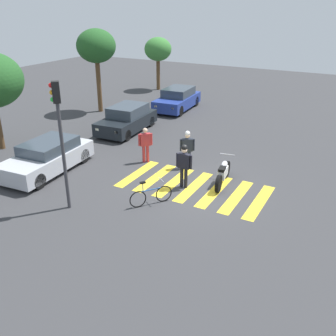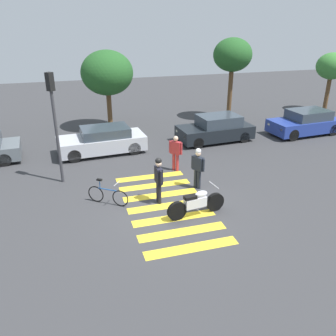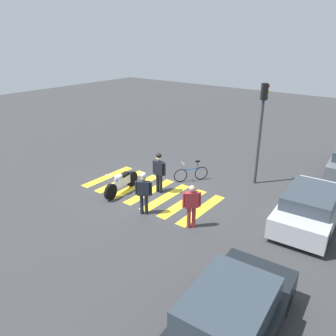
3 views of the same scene
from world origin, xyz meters
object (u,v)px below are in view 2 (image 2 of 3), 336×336
Objects in this scene: officer_by_motorcycle at (198,166)px; pedestrian_bystander at (176,151)px; police_motorcycle at (196,203)px; car_silver_sedan at (102,141)px; leaning_bicycle at (108,195)px; car_blue_hatchback at (305,123)px; car_black_suv at (216,129)px; officer_on_foot at (159,177)px; traffic_light_pole at (54,112)px.

officer_by_motorcycle is 2.00m from pedestrian_bystander.
car_silver_sedan is at bearing 108.58° from police_motorcycle.
car_silver_sedan is (0.46, 5.52, 0.29)m from leaning_bicycle.
pedestrian_bystander is 0.38× the size of car_blue_hatchback.
leaning_bicycle is at bearing 149.56° from police_motorcycle.
car_black_suv is at bearing 59.57° from officer_by_motorcycle.
officer_on_foot is 0.40× the size of car_silver_sedan.
officer_by_motorcycle reaches higher than car_blue_hatchback.
police_motorcycle is 0.49× the size of traffic_light_pole.
car_black_suv is at bearing 20.40° from traffic_light_pole.
officer_by_motorcycle is 6.11m from traffic_light_pole.
leaning_bicycle is 0.80× the size of officer_by_motorcycle.
officer_by_motorcycle is at bearing -120.43° from car_black_suv.
traffic_light_pole is (-4.51, 4.21, 2.57)m from police_motorcycle.
police_motorcycle is at bearing -143.83° from car_blue_hatchback.
pedestrian_bystander is 0.37× the size of car_silver_sedan.
police_motorcycle is at bearing -30.44° from leaning_bicycle.
leaning_bicycle is 3.77m from officer_by_motorcycle.
pedestrian_bystander is at bearing -135.72° from car_black_suv.
pedestrian_bystander reaches higher than car_blue_hatchback.
car_blue_hatchback is (12.48, 5.31, 0.33)m from leaning_bicycle.
officer_by_motorcycle is 1.05× the size of pedestrian_bystander.
car_blue_hatchback is (12.02, -0.21, 0.04)m from car_silver_sedan.
police_motorcycle is at bearing -51.25° from officer_on_foot.
car_blue_hatchback is (5.65, -0.34, 0.01)m from car_black_suv.
police_motorcycle is 0.52× the size of car_black_suv.
officer_on_foot is at bearing -12.79° from leaning_bicycle.
car_silver_sedan is (-2.92, 3.23, -0.28)m from pedestrian_bystander.
car_black_suv is 0.94× the size of traffic_light_pole.
car_blue_hatchback is (9.09, 3.02, -0.24)m from pedestrian_bystander.
officer_on_foot is at bearing -157.88° from officer_by_motorcycle.
car_blue_hatchback is at bearing 36.17° from police_motorcycle.
car_black_suv is 5.66m from car_blue_hatchback.
officer_on_foot is 3.11m from pedestrian_bystander.
leaning_bicycle is at bearing -57.17° from traffic_light_pole.
officer_on_foot reaches higher than leaning_bicycle.
officer_by_motorcycle is at bearing 4.96° from leaning_bicycle.
car_black_suv reaches higher than police_motorcycle.
pedestrian_bystander is 9.58m from car_blue_hatchback.
traffic_light_pole is (-2.08, -3.01, 2.39)m from car_silver_sedan.
leaning_bicycle is at bearing -94.80° from car_silver_sedan.
car_silver_sedan is at bearing 55.33° from traffic_light_pole.
leaning_bicycle is at bearing -145.91° from pedestrian_bystander.
officer_on_foot is at bearing -76.71° from car_silver_sedan.
car_silver_sedan is (-3.24, 5.20, -0.34)m from officer_by_motorcycle.
leaning_bicycle is 5.55m from car_silver_sedan.
police_motorcycle is 0.49× the size of car_silver_sedan.
car_silver_sedan is at bearing 179.02° from car_blue_hatchback.
pedestrian_bystander reaches higher than car_black_suv.
car_silver_sedan is (-1.40, 5.94, -0.40)m from officer_on_foot.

